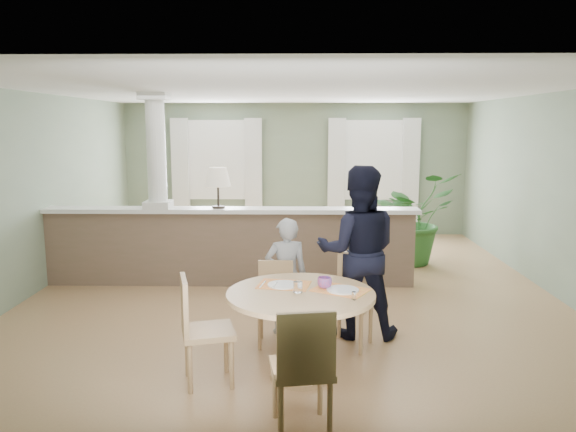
{
  "coord_description": "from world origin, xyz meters",
  "views": [
    {
      "loc": [
        0.08,
        -7.57,
        2.27
      ],
      "look_at": [
        -0.05,
        -1.0,
        1.19
      ],
      "focal_mm": 35.0,
      "sensor_mm": 36.0,
      "label": 1
    }
  ],
  "objects_px": {
    "chair_side": "(199,325)",
    "child_person": "(286,276)",
    "houseplant": "(412,218)",
    "chair_far_man": "(352,295)",
    "dining_table": "(301,310)",
    "chair_near": "(303,365)",
    "man_person": "(358,252)",
    "chair_far_boy": "(275,299)",
    "sofa": "(213,238)"
  },
  "relations": [
    {
      "from": "chair_side",
      "to": "child_person",
      "type": "xyz_separation_m",
      "value": [
        0.73,
        1.25,
        0.11
      ]
    },
    {
      "from": "houseplant",
      "to": "chair_far_man",
      "type": "xyz_separation_m",
      "value": [
        -1.31,
        -3.51,
        -0.23
      ]
    },
    {
      "from": "dining_table",
      "to": "chair_side",
      "type": "distance_m",
      "value": 0.91
    },
    {
      "from": "chair_near",
      "to": "man_person",
      "type": "distance_m",
      "value": 2.14
    },
    {
      "from": "chair_near",
      "to": "man_person",
      "type": "height_order",
      "value": "man_person"
    },
    {
      "from": "houseplant",
      "to": "chair_far_boy",
      "type": "height_order",
      "value": "houseplant"
    },
    {
      "from": "chair_far_boy",
      "to": "chair_near",
      "type": "xyz_separation_m",
      "value": [
        0.28,
        -1.79,
        0.07
      ]
    },
    {
      "from": "man_person",
      "to": "chair_far_man",
      "type": "bearing_deg",
      "value": 76.88
    },
    {
      "from": "chair_far_man",
      "to": "man_person",
      "type": "relative_size",
      "value": 0.51
    },
    {
      "from": "chair_far_man",
      "to": "chair_side",
      "type": "distance_m",
      "value": 1.71
    },
    {
      "from": "chair_far_boy",
      "to": "chair_side",
      "type": "height_order",
      "value": "chair_side"
    },
    {
      "from": "chair_far_man",
      "to": "chair_side",
      "type": "height_order",
      "value": "chair_side"
    },
    {
      "from": "child_person",
      "to": "man_person",
      "type": "height_order",
      "value": "man_person"
    },
    {
      "from": "sofa",
      "to": "chair_near",
      "type": "relative_size",
      "value": 2.87
    },
    {
      "from": "houseplant",
      "to": "chair_side",
      "type": "height_order",
      "value": "houseplant"
    },
    {
      "from": "dining_table",
      "to": "chair_near",
      "type": "relative_size",
      "value": 1.35
    },
    {
      "from": "chair_far_boy",
      "to": "chair_far_man",
      "type": "height_order",
      "value": "chair_far_man"
    },
    {
      "from": "chair_far_boy",
      "to": "chair_side",
      "type": "relative_size",
      "value": 0.88
    },
    {
      "from": "sofa",
      "to": "child_person",
      "type": "xyz_separation_m",
      "value": [
        1.28,
        -3.17,
        0.23
      ]
    },
    {
      "from": "child_person",
      "to": "houseplant",
      "type": "bearing_deg",
      "value": -132.18
    },
    {
      "from": "sofa",
      "to": "child_person",
      "type": "bearing_deg",
      "value": -70.52
    },
    {
      "from": "child_person",
      "to": "chair_near",
      "type": "bearing_deg",
      "value": 84.54
    },
    {
      "from": "houseplant",
      "to": "chair_near",
      "type": "relative_size",
      "value": 1.54
    },
    {
      "from": "man_person",
      "to": "chair_far_boy",
      "type": "bearing_deg",
      "value": 17.93
    },
    {
      "from": "chair_far_boy",
      "to": "man_person",
      "type": "height_order",
      "value": "man_person"
    },
    {
      "from": "dining_table",
      "to": "child_person",
      "type": "height_order",
      "value": "child_person"
    },
    {
      "from": "houseplant",
      "to": "chair_far_boy",
      "type": "distance_m",
      "value": 4.07
    },
    {
      "from": "houseplant",
      "to": "chair_far_man",
      "type": "bearing_deg",
      "value": -110.48
    },
    {
      "from": "houseplant",
      "to": "dining_table",
      "type": "distance_m",
      "value": 4.69
    },
    {
      "from": "houseplant",
      "to": "chair_far_boy",
      "type": "bearing_deg",
      "value": -121.27
    },
    {
      "from": "chair_side",
      "to": "dining_table",
      "type": "bearing_deg",
      "value": -95.87
    },
    {
      "from": "chair_far_boy",
      "to": "man_person",
      "type": "relative_size",
      "value": 0.46
    },
    {
      "from": "dining_table",
      "to": "chair_near",
      "type": "distance_m",
      "value": 0.95
    },
    {
      "from": "houseplant",
      "to": "child_person",
      "type": "relative_size",
      "value": 1.18
    },
    {
      "from": "houseplant",
      "to": "chair_far_man",
      "type": "distance_m",
      "value": 3.75
    },
    {
      "from": "child_person",
      "to": "chair_far_man",
      "type": "bearing_deg",
      "value": 145.92
    },
    {
      "from": "sofa",
      "to": "chair_far_boy",
      "type": "bearing_deg",
      "value": -73.69
    },
    {
      "from": "chair_far_boy",
      "to": "chair_far_man",
      "type": "distance_m",
      "value": 0.8
    },
    {
      "from": "sofa",
      "to": "man_person",
      "type": "distance_m",
      "value": 3.85
    },
    {
      "from": "dining_table",
      "to": "chair_far_boy",
      "type": "height_order",
      "value": "dining_table"
    },
    {
      "from": "chair_far_boy",
      "to": "sofa",
      "type": "bearing_deg",
      "value": 108.49
    },
    {
      "from": "chair_far_boy",
      "to": "chair_near",
      "type": "relative_size",
      "value": 0.87
    },
    {
      "from": "chair_near",
      "to": "man_person",
      "type": "bearing_deg",
      "value": -115.75
    },
    {
      "from": "sofa",
      "to": "chair_far_man",
      "type": "relative_size",
      "value": 2.97
    },
    {
      "from": "dining_table",
      "to": "chair_near",
      "type": "xyz_separation_m",
      "value": [
        0.01,
        -0.95,
        -0.1
      ]
    },
    {
      "from": "dining_table",
      "to": "man_person",
      "type": "bearing_deg",
      "value": 60.18
    },
    {
      "from": "sofa",
      "to": "chair_far_man",
      "type": "distance_m",
      "value": 4.0
    },
    {
      "from": "dining_table",
      "to": "chair_far_boy",
      "type": "distance_m",
      "value": 0.9
    },
    {
      "from": "chair_far_boy",
      "to": "child_person",
      "type": "distance_m",
      "value": 0.34
    },
    {
      "from": "chair_near",
      "to": "child_person",
      "type": "height_order",
      "value": "child_person"
    }
  ]
}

